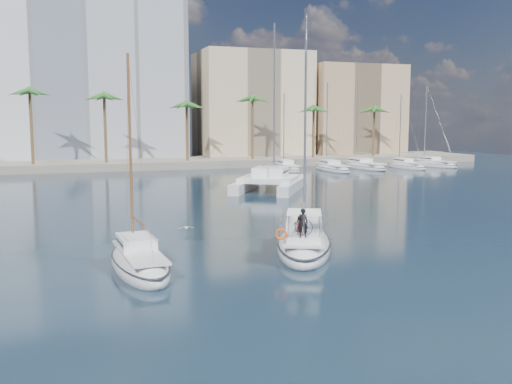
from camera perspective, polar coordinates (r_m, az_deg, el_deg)
name	(u,v)px	position (r m, az deg, el deg)	size (l,w,h in m)	color
ground	(270,245)	(35.55, 1.45, -5.32)	(160.00, 160.00, 0.00)	black
quay	(141,163)	(94.59, -11.42, 2.82)	(120.00, 14.00, 1.20)	gray
building_modern	(60,83)	(105.74, -19.03, 10.29)	(42.00, 16.00, 28.00)	silver
building_beige	(252,107)	(108.06, -0.41, 8.49)	(20.00, 14.00, 20.00)	beige
building_tan_right	(352,113)	(114.14, 9.58, 7.82)	(18.00, 12.00, 18.00)	tan
palm_centre	(143,103)	(90.39, -11.24, 8.76)	(3.60, 3.60, 12.30)	brown
palm_right	(341,104)	(100.70, 8.54, 8.66)	(3.60, 3.60, 12.30)	brown
main_sloop	(304,243)	(34.02, 4.80, -5.08)	(6.88, 10.35, 14.73)	silver
small_sloop	(139,262)	(30.28, -11.60, -6.88)	(3.13, 8.41, 11.85)	silver
catamaran	(270,179)	(62.83, 1.43, 1.27)	(11.99, 13.99, 18.26)	silver
seagull	(186,228)	(39.29, -7.00, -3.56)	(1.07, 0.46, 0.20)	silver
moored_yacht_a	(287,171)	(86.09, 3.16, 2.12)	(2.72, 9.35, 11.90)	silver
moored_yacht_b	(332,171)	(86.93, 7.63, 2.11)	(3.14, 10.78, 13.72)	silver
moored_yacht_c	(364,169)	(91.72, 10.72, 2.32)	(3.55, 12.21, 15.54)	silver
moored_yacht_d	(406,168)	(93.41, 14.80, 2.29)	(2.72, 9.35, 11.90)	silver
moored_yacht_e	(433,166)	(98.75, 17.31, 2.46)	(3.14, 10.78, 13.72)	silver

